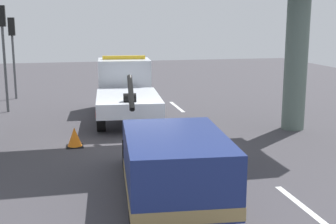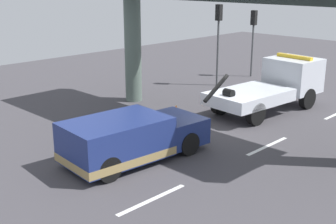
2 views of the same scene
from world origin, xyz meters
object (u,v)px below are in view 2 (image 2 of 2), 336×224
traffic_light_far (254,29)px  traffic_cone_orange (176,112)px  tow_truck_white (275,84)px  towed_van_green (130,139)px  traffic_light_near (219,27)px

traffic_light_far → traffic_cone_orange: (-9.94, -2.81, -2.73)m
traffic_light_far → traffic_cone_orange: size_ratio=6.47×
tow_truck_white → towed_van_green: (-9.11, 0.07, -0.42)m
towed_van_green → traffic_light_far: (14.53, 5.01, 2.26)m
traffic_cone_orange → towed_van_green: bearing=-154.5°
traffic_light_far → traffic_cone_orange: 10.69m
traffic_light_near → traffic_light_far: size_ratio=1.12×
traffic_light_near → towed_van_green: bearing=-155.6°
traffic_cone_orange → tow_truck_white: bearing=-26.6°
traffic_light_near → traffic_light_far: traffic_light_near is taller
tow_truck_white → traffic_cone_orange: bearing=153.4°
traffic_light_near → traffic_cone_orange: traffic_light_near is taller
towed_van_green → traffic_light_far: bearing=19.0°
traffic_cone_orange → traffic_light_far: bearing=15.8°
traffic_cone_orange → traffic_light_near: bearing=23.6°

